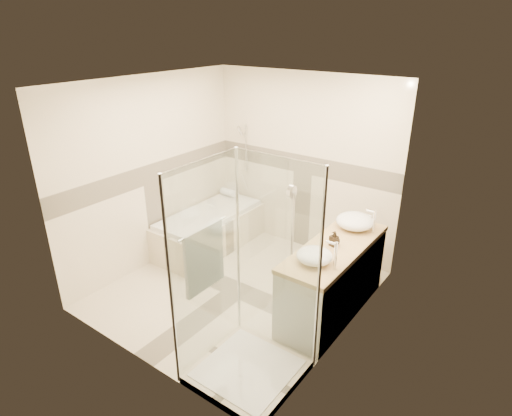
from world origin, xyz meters
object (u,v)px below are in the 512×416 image
Objects in this scene: vessel_sink_near at (355,221)px; vessel_sink_far at (314,256)px; amenity_bottle_b at (335,239)px; shower_enclosure at (242,323)px; bathtub at (210,228)px; vanity at (333,279)px; amenity_bottle_a at (334,239)px.

vessel_sink_near reaches higher than vessel_sink_far.
vessel_sink_far is at bearing -90.00° from amenity_bottle_b.
vessel_sink_near is at bearing 81.38° from shower_enclosure.
bathtub is 2.24m from amenity_bottle_b.
vessel_sink_far is at bearing 71.83° from shower_enclosure.
vanity is 4.42× the size of vessel_sink_far.
shower_enclosure is 5.56× the size of vessel_sink_far.
shower_enclosure is 4.66× the size of vessel_sink_near.
amenity_bottle_a is at bearing -9.68° from bathtub.
vessel_sink_near is 0.52m from amenity_bottle_b.
amenity_bottle_b is at bearing -9.19° from bathtub.
amenity_bottle_a is (0.00, -0.54, -0.00)m from vessel_sink_near.
vanity is 0.51m from amenity_bottle_a.
shower_enclosure is 1.36m from amenity_bottle_a.
amenity_bottle_a is at bearing -90.00° from vessel_sink_near.
vessel_sink_near is at bearing 90.00° from vessel_sink_far.
shower_enclosure is (-0.29, -1.27, 0.08)m from vanity.
vanity is at bearing 77.03° from shower_enclosure.
amenity_bottle_a is at bearing 90.00° from vessel_sink_far.
vessel_sink_near is 2.58× the size of amenity_bottle_a.
shower_enclosure is at bearing -41.10° from bathtub.
amenity_bottle_a is (2.13, -0.36, 0.63)m from bathtub.
amenity_bottle_a is (-0.02, -0.01, 0.51)m from vanity.
bathtub is 2.35m from vessel_sink_far.
vanity is 0.66m from vessel_sink_far.
vanity is at bearing 87.40° from vessel_sink_far.
amenity_bottle_b is at bearing 90.00° from vessel_sink_far.
vanity is at bearing -14.88° from amenity_bottle_b.
amenity_bottle_b is (-0.02, 0.01, 0.50)m from vanity.
bathtub is at bearing -175.23° from vessel_sink_near.
amenity_bottle_a is at bearing 77.76° from shower_enclosure.
vessel_sink_near is (-0.02, 0.53, 0.51)m from vanity.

